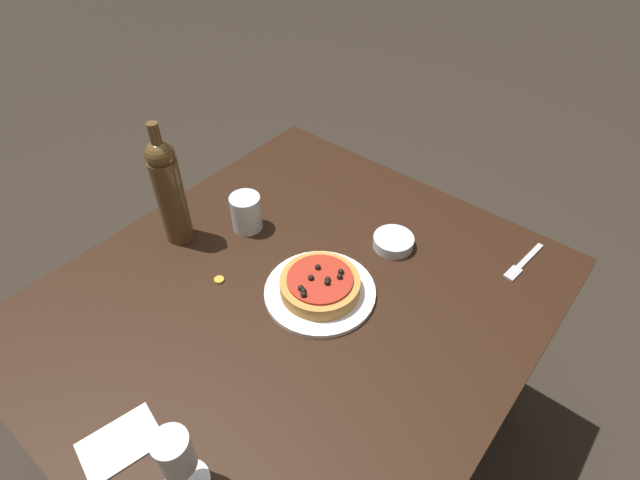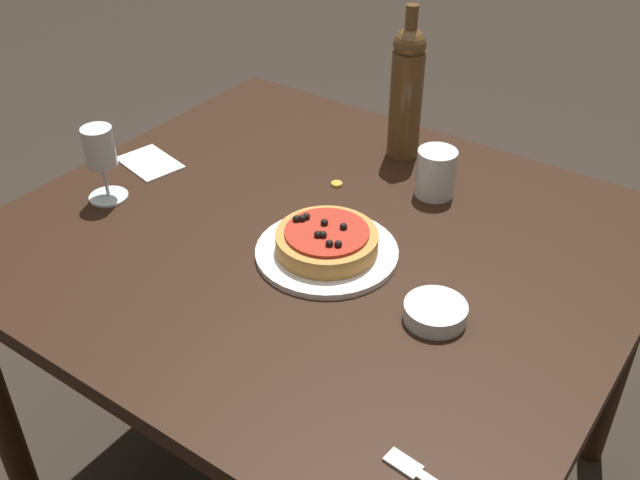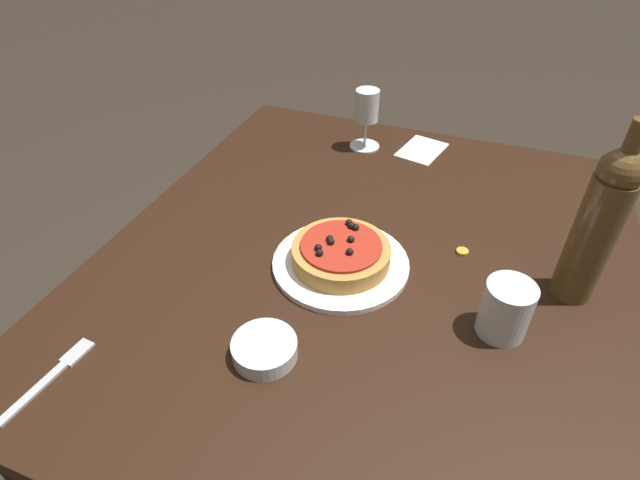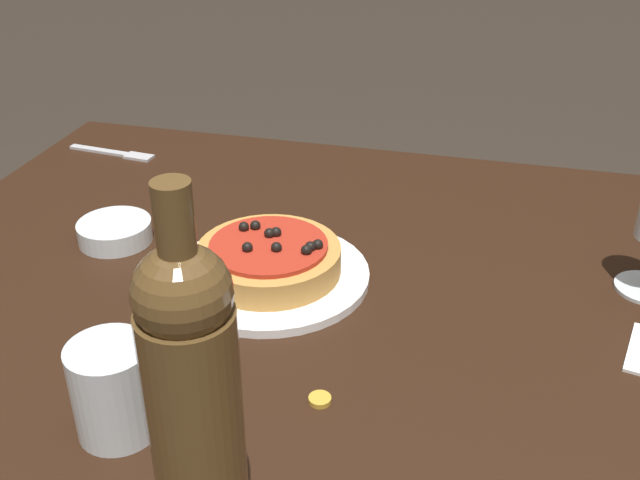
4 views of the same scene
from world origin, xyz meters
TOP-DOWN VIEW (x-y plane):
  - ground_plane at (0.00, 0.00)m, footprint 14.00×14.00m
  - dining_table at (0.00, 0.00)m, footprint 1.16×1.03m
  - dinner_plate at (-0.05, 0.04)m, footprint 0.26×0.26m
  - pizza at (-0.05, 0.04)m, footprint 0.19×0.19m
  - wine_glass at (0.43, 0.14)m, footprint 0.08×0.08m
  - wine_bottle at (0.03, -0.37)m, footprint 0.07×0.07m
  - water_cup at (-0.11, -0.26)m, footprint 0.08×0.08m
  - side_bowl at (-0.29, 0.09)m, footprint 0.10×0.10m
  - paper_napkin at (0.46, -0.01)m, footprint 0.16×0.13m
  - bottle_cap at (0.08, -0.17)m, footprint 0.02×0.02m

SIDE VIEW (x-z plane):
  - ground_plane at x=0.00m, z-range 0.00..0.00m
  - dining_table at x=0.00m, z-range 0.28..1.00m
  - paper_napkin at x=0.46m, z-range 0.73..0.73m
  - bottle_cap at x=0.08m, z-range 0.73..0.73m
  - dinner_plate at x=-0.05m, z-range 0.73..0.74m
  - side_bowl at x=-0.29m, z-range 0.73..0.75m
  - pizza at x=-0.05m, z-range 0.73..0.78m
  - water_cup at x=-0.11m, z-range 0.73..0.83m
  - wine_glass at x=0.43m, z-range 0.75..0.91m
  - wine_bottle at x=0.03m, z-range 0.71..1.05m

